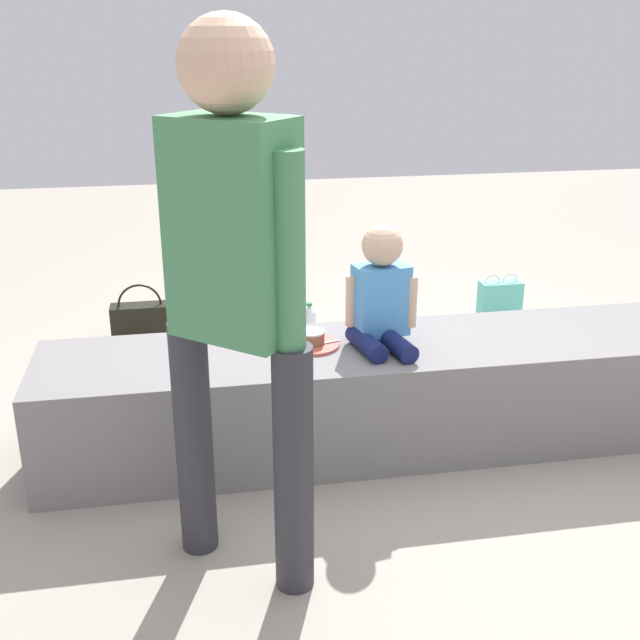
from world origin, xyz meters
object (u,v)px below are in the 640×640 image
Objects in this scene: child_seated at (381,294)px; handbag_black_leather at (141,323)px; cake_plate at (312,341)px; water_bottle_near_gift at (255,371)px; adult_standing at (234,266)px; gift_bag at (500,302)px; water_bottle_far_side at (309,324)px.

child_seated reaches higher than handbag_black_leather.
water_bottle_near_gift is at bearing 108.00° from cake_plate.
child_seated is 1.00m from adult_standing.
water_bottle_near_gift is at bearing 82.96° from adult_standing.
gift_bag reaches higher than water_bottle_near_gift.
water_bottle_far_side is at bearing -8.24° from handbag_black_leather.
cake_plate is 1.81m from gift_bag.
handbag_black_leather is at bearing 128.41° from child_seated.
gift_bag is at bearing 42.43° from cake_plate.
water_bottle_near_gift is (-0.18, 0.56, -0.37)m from cake_plate.
adult_standing is 7.83× the size of water_bottle_near_gift.
child_seated is 0.33m from cake_plate.
adult_standing is 7.33× the size of water_bottle_far_side.
handbag_black_leather is (-0.91, 0.13, 0.02)m from water_bottle_far_side.
water_bottle_near_gift is at bearing 127.69° from child_seated.
handbag_black_leather is (-0.40, 1.98, -0.89)m from adult_standing.
adult_standing is 5.50× the size of gift_bag.
child_seated is at bearing -51.59° from handbag_black_leather.
child_seated is at bearing -5.24° from cake_plate.
water_bottle_near_gift is (-1.50, -0.64, -0.03)m from gift_bag.
cake_plate is at bearing -98.75° from water_bottle_far_side.
gift_bag is 1.15m from water_bottle_far_side.
water_bottle_far_side is 0.66× the size of handbag_black_leather.
cake_plate is at bearing -137.57° from gift_bag.
cake_plate is 0.74× the size of gift_bag.
cake_plate is 1.19m from water_bottle_far_side.
water_bottle_near_gift is at bearing -50.99° from handbag_black_leather.
adult_standing is 2.21m from handbag_black_leather.
handbag_black_leather is at bearing 178.61° from gift_bag.
adult_standing is at bearing -97.04° from water_bottle_near_gift.
child_seated is at bearing -130.36° from gift_bag.
cake_plate reaches higher than water_bottle_far_side.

